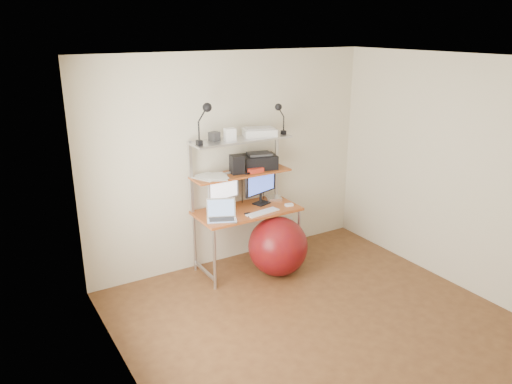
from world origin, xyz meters
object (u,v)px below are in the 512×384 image
Objects in this scene: monitor_silver at (224,189)px; monitor_black at (261,183)px; laptop at (221,215)px; exercise_ball at (278,246)px; printer at (259,161)px.

monitor_black reaches higher than monitor_silver.
monitor_silver is at bearing 155.92° from monitor_black.
monitor_black is 0.70m from laptop.
laptop is (-0.17, -0.27, -0.20)m from monitor_silver.
exercise_ball is at bearing -54.76° from monitor_silver.
exercise_ball is (-0.04, -0.49, -0.89)m from printer.
monitor_black is 0.73× the size of exercise_ball.
laptop is 0.79m from exercise_ball.
printer is at bearing 84.93° from exercise_ball.
monitor_silver is 1.16× the size of laptop.
printer is (0.66, 0.29, 0.45)m from laptop.
printer is at bearing -6.02° from monitor_silver.
monitor_black is at bearing -93.19° from printer.
laptop is 0.88× the size of printer.
exercise_ball is (0.45, -0.47, -0.64)m from monitor_silver.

